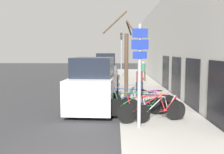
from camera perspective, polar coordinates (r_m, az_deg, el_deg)
The scene contains 18 objects.
ground_plane at distance 16.49m, azimuth -2.07°, elevation -3.36°, with size 80.00×80.00×0.00m, color #333335.
sidewalk_curb at distance 19.31m, azimuth 6.10°, elevation -1.82°, with size 3.20×32.00×0.15m.
building_facade at distance 19.30m, azimuth 11.44°, elevation 7.47°, with size 0.23×32.00×6.50m.
signpost at distance 8.13m, azimuth 6.30°, elevation 1.26°, with size 0.55×0.14×3.37m.
bicycle_0 at distance 9.01m, azimuth 9.24°, elevation -7.53°, with size 2.51×0.76×0.98m.
bicycle_1 at distance 9.33m, azimuth 10.85°, elevation -7.29°, with size 1.88×1.33×0.91m.
bicycle_2 at distance 9.60m, azimuth 9.50°, elevation -6.89°, with size 2.18×0.83×0.91m.
bicycle_3 at distance 9.87m, azimuth 6.12°, elevation -6.38°, with size 2.54×0.59×0.95m.
bicycle_4 at distance 10.25m, azimuth 8.42°, elevation -5.96°, with size 2.44×0.72×0.95m.
bicycle_5 at distance 10.45m, azimuth 4.96°, elevation -5.64°, with size 2.23×1.32×0.98m.
parked_car_0 at distance 11.42m, azimuth -4.20°, elevation -2.01°, with size 2.29×4.52×2.38m.
parked_car_1 at distance 17.12m, azimuth -2.42°, elevation 0.34°, with size 2.18×4.65×2.20m.
parked_car_2 at distance 22.46m, azimuth -1.48°, elevation 1.95°, with size 2.15×4.46×2.48m.
parked_car_3 at distance 28.08m, azimuth -1.24°, elevation 2.71°, with size 2.09×4.23×2.41m.
pedestrian_near at distance 14.21m, azimuth 6.31°, elevation -0.54°, with size 0.41×0.35×1.59m.
pedestrian_far at distance 21.16m, azimuth 7.13°, elevation 1.64°, with size 0.43×0.37×1.65m.
street_tree at distance 12.49m, azimuth 3.18°, elevation 3.50°, with size 1.63×1.26×4.49m.
traffic_light at distance 25.42m, azimuth 2.14°, elevation 6.74°, with size 0.20×0.30×4.50m.
Camera 1 is at (0.86, -5.06, 2.64)m, focal length 40.00 mm.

